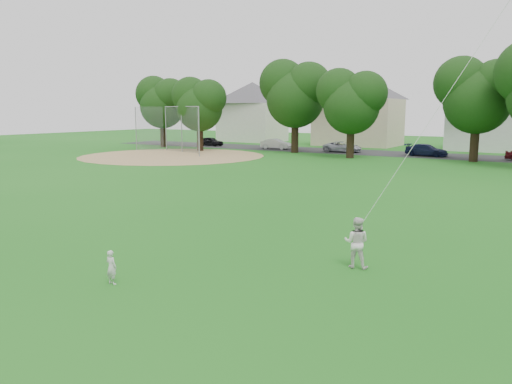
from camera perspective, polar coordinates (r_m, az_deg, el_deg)
The scene contains 9 objects.
ground at distance 12.33m, azimuth -5.17°, elevation -11.89°, with size 160.00×160.00×0.00m, color #176216.
street at distance 51.78m, azimuth 24.28°, elevation 3.59°, with size 90.00×7.00×0.01m, color #2D2D30.
dirt_infield at distance 49.87m, azimuth -9.50°, elevation 4.10°, with size 18.00×18.00×0.02m, color #9E7F51.
toddler at distance 13.54m, azimuth -16.21°, elevation -8.25°, with size 0.33×0.22×0.91m, color silver.
older_boy at distance 14.54m, azimuth 11.41°, elevation -5.68°, with size 0.72×0.56×1.47m, color silver.
kite at distance 14.07m, azimuth 19.59°, elevation 8.19°, with size 2.28×1.04×7.50m.
baseball_backstop at distance 53.94m, azimuth -8.95°, elevation 7.06°, with size 10.76×3.89×4.82m.
parked_cars at distance 52.42m, azimuth 15.61°, elevation 4.78°, with size 48.09×2.34×1.30m.
house_row at distance 61.50m, azimuth 26.05°, elevation 9.00°, with size 76.77×14.18×10.60m.
Camera 1 is at (7.01, -9.11, 4.46)m, focal length 35.00 mm.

